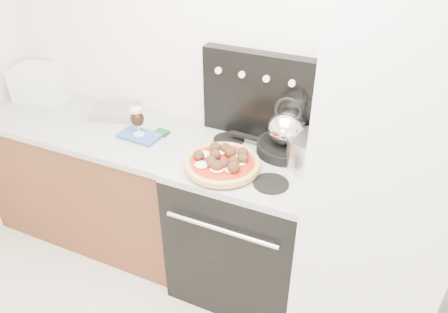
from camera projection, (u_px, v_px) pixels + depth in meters
The scene contains 16 objects.
room_shell at pixel (136, 204), 1.51m from camera, with size 3.52×3.01×2.52m.
base_cabinet at pixel (98, 181), 3.00m from camera, with size 1.45×0.60×0.86m, color brown.
countertop at pixel (87, 124), 2.76m from camera, with size 1.48×0.63×0.04m, color #A9A9A9.
stove_body at pixel (246, 227), 2.60m from camera, with size 0.76×0.65×0.88m, color black.
cooktop at pixel (248, 163), 2.35m from camera, with size 0.76×0.65×0.04m, color #ADADB2.
backguard at pixel (268, 98), 2.41m from camera, with size 0.76×0.08×0.50m, color black.
fridge at pixel (384, 192), 2.06m from camera, with size 0.64×0.68×1.90m, color silver.
toaster_oven at pixel (42, 83), 2.98m from camera, with size 0.35×0.26×0.22m, color silver.
foil_sheet at pixel (115, 112), 2.79m from camera, with size 0.28×0.21×0.06m, color silver.
oven_mitt at pixel (139, 136), 2.57m from camera, with size 0.24×0.14×0.02m, color #2F51A0.
beer_glass at pixel (138, 121), 2.52m from camera, with size 0.08×0.08×0.17m, color black, non-canonical shape.
pizza_pan at pixel (222, 168), 2.27m from camera, with size 0.37×0.37×0.01m, color black.
pizza at pixel (222, 162), 2.25m from camera, with size 0.39×0.39×0.06m, color tan, non-canonical shape.
skillet at pixel (285, 148), 2.39m from camera, with size 0.31×0.31×0.06m, color black.
tea_kettle at pixel (287, 125), 2.31m from camera, with size 0.21×0.21×0.23m, color white, non-canonical shape.
stock_pot at pixel (309, 153), 2.24m from camera, with size 0.23×0.23×0.17m, color silver.
Camera 1 is at (0.76, -0.65, 2.21)m, focal length 35.00 mm.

